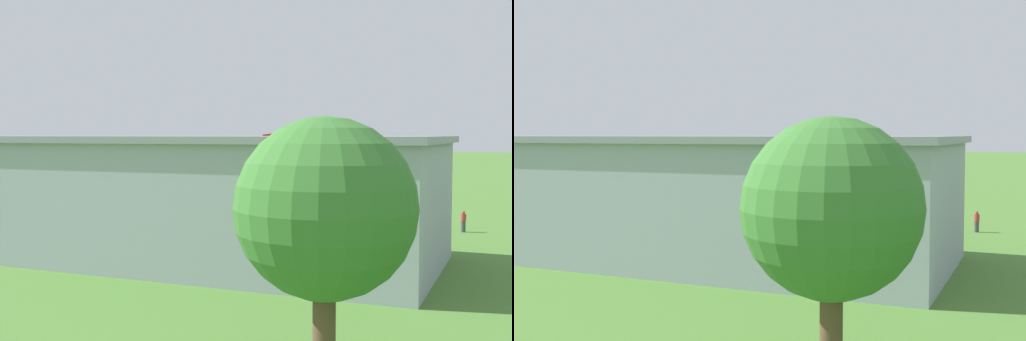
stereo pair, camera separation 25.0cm
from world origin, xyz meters
TOP-DOWN VIEW (x-y plane):
  - ground_plane at (0.00, 0.00)m, footprint 400.00×400.00m
  - hangar at (-1.59, 38.43)m, footprint 36.69×13.86m
  - biplane at (3.49, -0.62)m, footprint 7.71×8.18m
  - car_silver at (18.97, 26.71)m, footprint 2.33×4.64m
  - person_at_fence_line at (15.61, 21.53)m, footprint 0.47×0.47m
  - person_by_parked_cars at (-18.77, 21.85)m, footprint 0.54×0.54m
  - tree_behind_hangar_right at (-18.97, 53.86)m, footprint 4.84×4.84m

SIDE VIEW (x-z plane):
  - ground_plane at x=0.00m, z-range 0.00..0.00m
  - person_by_parked_cars at x=-18.77m, z-range -0.01..1.52m
  - person_at_fence_line at x=15.61m, z-range 0.00..1.69m
  - car_silver at x=18.97m, z-range 0.03..1.71m
  - hangar at x=-1.59m, z-range 0.01..6.95m
  - tree_behind_hangar_right at x=-18.97m, z-range 1.30..8.82m
  - biplane at x=3.49m, z-range 3.32..7.06m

